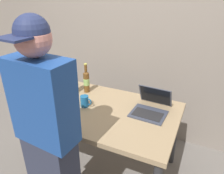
{
  "coord_description": "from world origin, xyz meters",
  "views": [
    {
      "loc": [
        0.77,
        -1.56,
        1.8
      ],
      "look_at": [
        0.04,
        0.0,
        0.99
      ],
      "focal_mm": 34.59,
      "sensor_mm": 36.0,
      "label": 1
    }
  ],
  "objects": [
    {
      "name": "back_wall",
      "position": [
        0.0,
        0.86,
        1.3
      ],
      "size": [
        6.0,
        0.1,
        2.6
      ],
      "primitive_type": "cube",
      "color": "gray",
      "rests_on": "ground"
    },
    {
      "name": "coffee_mug",
      "position": [
        -0.23,
        -0.03,
        0.79
      ],
      "size": [
        0.12,
        0.08,
        0.11
      ],
      "color": "#19598C",
      "rests_on": "desk"
    },
    {
      "name": "ground_plane",
      "position": [
        0.0,
        0.0,
        0.0
      ],
      "size": [
        8.0,
        8.0,
        0.0
      ],
      "primitive_type": "plane",
      "color": "slate",
      "rests_on": "ground"
    },
    {
      "name": "beer_bottle_brown",
      "position": [
        -0.38,
        0.26,
        0.86
      ],
      "size": [
        0.07,
        0.07,
        0.33
      ],
      "color": "brown",
      "rests_on": "desk"
    },
    {
      "name": "laptop",
      "position": [
        0.37,
        0.15,
        0.78
      ],
      "size": [
        0.33,
        0.37,
        0.22
      ],
      "color": "#383D4C",
      "rests_on": "desk"
    },
    {
      "name": "beer_bottle_amber",
      "position": [
        -0.5,
        0.2,
        0.86
      ],
      "size": [
        0.08,
        0.08,
        0.32
      ],
      "color": "#1E5123",
      "rests_on": "desk"
    },
    {
      "name": "desk",
      "position": [
        0.0,
        0.0,
        0.64
      ],
      "size": [
        1.3,
        0.9,
        0.74
      ],
      "color": "#9E8460",
      "rests_on": "ground"
    },
    {
      "name": "person_figure",
      "position": [
        -0.1,
        -0.69,
        0.86
      ],
      "size": [
        0.42,
        0.3,
        1.67
      ],
      "color": "#2D3347",
      "rests_on": "ground"
    }
  ]
}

